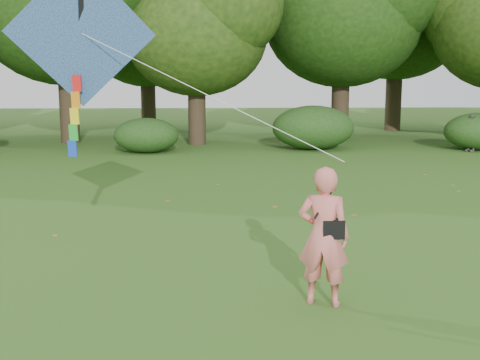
{
  "coord_description": "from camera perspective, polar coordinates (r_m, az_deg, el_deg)",
  "views": [
    {
      "loc": [
        -1.22,
        -7.57,
        3.19
      ],
      "look_at": [
        -0.81,
        2.0,
        1.5
      ],
      "focal_mm": 45.0,
      "sensor_mm": 36.0,
      "label": 1
    }
  ],
  "objects": [
    {
      "name": "ground",
      "position": [
        8.31,
        6.34,
        -12.65
      ],
      "size": [
        100.0,
        100.0,
        0.0
      ],
      "primitive_type": "plane",
      "color": "#265114",
      "rests_on": "ground"
    },
    {
      "name": "man_kite_flyer",
      "position": [
        8.42,
        7.93,
        -5.31
      ],
      "size": [
        0.83,
        0.69,
        1.96
      ],
      "primitive_type": "imported",
      "rotation": [
        0.0,
        0.0,
        2.79
      ],
      "color": "#E9726D",
      "rests_on": "ground"
    },
    {
      "name": "bystander_right",
      "position": [
        26.8,
        21.08,
        4.16
      ],
      "size": [
        0.81,
        0.95,
        1.53
      ],
      "primitive_type": "imported",
      "rotation": [
        0.0,
        0.0,
        -0.99
      ],
      "color": "#635E58",
      "rests_on": "ground"
    },
    {
      "name": "crossbody_bag",
      "position": [
        8.38,
        8.77,
        -4.49
      ],
      "size": [
        0.43,
        0.2,
        0.74
      ],
      "color": "black",
      "rests_on": "ground"
    },
    {
      "name": "flying_kite",
      "position": [
        9.92,
        -14.83,
        13.03
      ],
      "size": [
        4.97,
        2.08,
        3.09
      ],
      "color": "#2535A2",
      "rests_on": "ground"
    },
    {
      "name": "tree_line",
      "position": [
        30.68,
        3.04,
        14.52
      ],
      "size": [
        54.7,
        15.3,
        9.48
      ],
      "color": "#3A2D1E",
      "rests_on": "ground"
    },
    {
      "name": "shrub_band",
      "position": [
        25.28,
        -1.33,
        4.72
      ],
      "size": [
        39.15,
        3.22,
        1.88
      ],
      "color": "#264919",
      "rests_on": "ground"
    },
    {
      "name": "fallen_leaves",
      "position": [
        14.4,
        2.72,
        -2.78
      ],
      "size": [
        11.26,
        11.15,
        0.01
      ],
      "color": "olive",
      "rests_on": "ground"
    }
  ]
}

